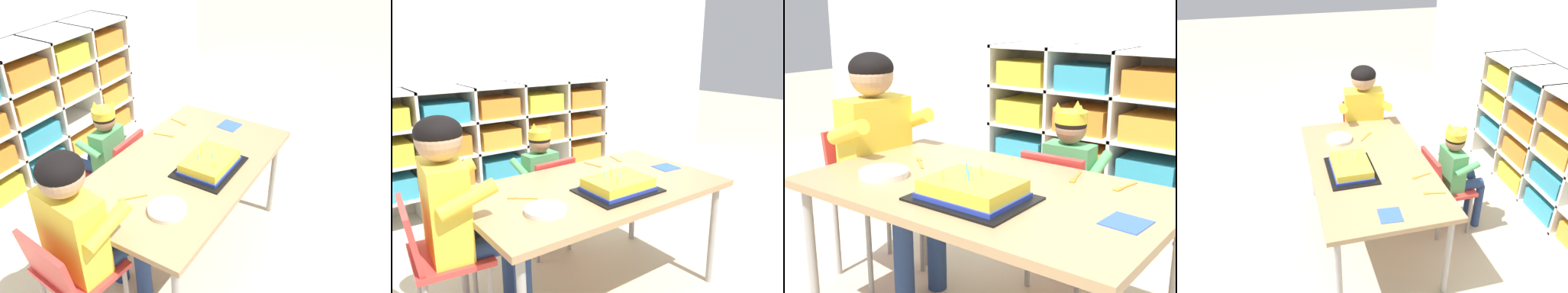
{
  "view_description": "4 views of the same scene",
  "coord_description": "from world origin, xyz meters",
  "views": [
    {
      "loc": [
        -1.57,
        -1.0,
        1.9
      ],
      "look_at": [
        0.06,
        -0.04,
        0.72
      ],
      "focal_mm": 38.07,
      "sensor_mm": 36.0,
      "label": 1
    },
    {
      "loc": [
        -1.17,
        -1.5,
        1.33
      ],
      "look_at": [
        0.01,
        0.06,
        0.81
      ],
      "focal_mm": 36.62,
      "sensor_mm": 36.0,
      "label": 2
    },
    {
      "loc": [
        1.04,
        -1.4,
        1.22
      ],
      "look_at": [
        -0.03,
        0.02,
        0.75
      ],
      "focal_mm": 48.48,
      "sensor_mm": 36.0,
      "label": 3
    },
    {
      "loc": [
        2.08,
        -0.51,
        1.98
      ],
      "look_at": [
        0.06,
        0.0,
        0.78
      ],
      "focal_mm": 36.06,
      "sensor_mm": 36.0,
      "label": 4
    }
  ],
  "objects": [
    {
      "name": "ground",
      "position": [
        0.0,
        0.0,
        0.0
      ],
      "size": [
        16.0,
        16.0,
        0.0
      ],
      "primitive_type": "plane",
      "color": "beige"
    },
    {
      "name": "birthday_cake_on_tray",
      "position": [
        0.05,
        -0.13,
        0.64
      ],
      "size": [
        0.38,
        0.29,
        0.1
      ],
      "color": "black",
      "rests_on": "activity_table"
    },
    {
      "name": "activity_table",
      "position": [
        0.0,
        0.0,
        0.57
      ],
      "size": [
        1.29,
        0.76,
        0.61
      ],
      "color": "#A37F56",
      "rests_on": "ground"
    },
    {
      "name": "paper_napkin_square",
      "position": [
        0.52,
        -0.02,
        0.62
      ],
      "size": [
        0.13,
        0.13,
        0.0
      ],
      "primitive_type": "cube",
      "rotation": [
        0.0,
        0.0,
        -0.08
      ],
      "color": "#3356B7",
      "rests_on": "activity_table"
    },
    {
      "name": "fork_by_napkin",
      "position": [
        0.21,
        0.27,
        0.62
      ],
      "size": [
        0.04,
        0.13,
        0.0
      ],
      "rotation": [
        0.0,
        0.0,
        1.8
      ],
      "color": "orange",
      "rests_on": "activity_table"
    },
    {
      "name": "classroom_chair_blue",
      "position": [
        0.03,
        0.51,
        0.38
      ],
      "size": [
        0.32,
        0.34,
        0.64
      ],
      "rotation": [
        0.0,
        0.0,
        3.19
      ],
      "color": "red",
      "rests_on": "ground"
    },
    {
      "name": "fork_at_table_front_edge",
      "position": [
        0.4,
        0.28,
        0.62
      ],
      "size": [
        0.04,
        0.13,
        0.0
      ],
      "rotation": [
        0.0,
        0.0,
        1.37
      ],
      "color": "orange",
      "rests_on": "activity_table"
    },
    {
      "name": "adult_helper_seated",
      "position": [
        -0.64,
        0.12,
        0.64
      ],
      "size": [
        0.45,
        0.43,
        1.04
      ],
      "rotation": [
        0.0,
        0.0,
        1.45
      ],
      "color": "yellow",
      "rests_on": "ground"
    },
    {
      "name": "classroom_chair_adult_side",
      "position": [
        -0.76,
        0.13,
        0.43
      ],
      "size": [
        0.38,
        0.39,
        0.68
      ],
      "rotation": [
        0.0,
        0.0,
        1.45
      ],
      "color": "red",
      "rests_on": "ground"
    },
    {
      "name": "child_with_crown",
      "position": [
        0.03,
        0.62,
        0.52
      ],
      "size": [
        0.3,
        0.31,
        0.83
      ],
      "rotation": [
        0.0,
        0.0,
        3.19
      ],
      "color": "#4C9E5B",
      "rests_on": "ground"
    },
    {
      "name": "fork_beside_plate_stack",
      "position": [
        -0.38,
        0.07,
        0.62
      ],
      "size": [
        0.12,
        0.1,
        0.0
      ],
      "rotation": [
        0.0,
        0.0,
        5.58
      ],
      "color": "orange",
      "rests_on": "activity_table"
    },
    {
      "name": "paper_plate_stack",
      "position": [
        -0.36,
        -0.14,
        0.63
      ],
      "size": [
        0.18,
        0.18,
        0.02
      ],
      "primitive_type": "cylinder",
      "color": "white",
      "rests_on": "activity_table"
    }
  ]
}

